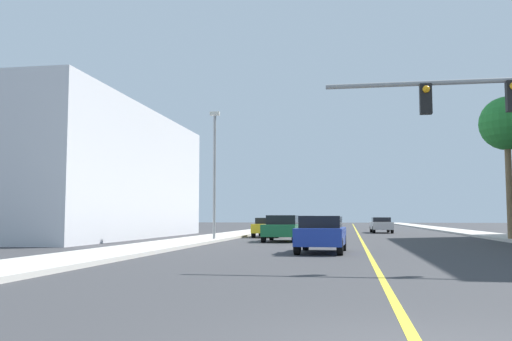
{
  "coord_description": "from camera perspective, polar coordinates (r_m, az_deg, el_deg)",
  "views": [
    {
      "loc": [
        -0.72,
        -5.81,
        1.4
      ],
      "look_at": [
        -4.7,
        17.84,
        3.43
      ],
      "focal_mm": 38.75,
      "sensor_mm": 36.0,
      "label": 1
    }
  ],
  "objects": [
    {
      "name": "car_blue",
      "position": [
        22.11,
        6.77,
        -6.49
      ],
      "size": [
        1.92,
        4.02,
        1.45
      ],
      "rotation": [
        0.0,
        0.0,
        -0.03
      ],
      "color": "#1E389E",
      "rests_on": "ground"
    },
    {
      "name": "sidewalk_right",
      "position": [
        48.9,
        21.68,
        -6.05
      ],
      "size": [
        2.97,
        168.0,
        0.15
      ],
      "primitive_type": "cube",
      "color": "beige",
      "rests_on": "ground"
    },
    {
      "name": "building_left_near",
      "position": [
        41.79,
        -22.04,
        -0.48
      ],
      "size": [
        17.7,
        23.21,
        8.64
      ],
      "primitive_type": "cube",
      "color": "silver",
      "rests_on": "ground"
    },
    {
      "name": "street_lamp",
      "position": [
        32.42,
        -4.31,
        0.3
      ],
      "size": [
        0.56,
        0.28,
        7.46
      ],
      "color": "gray",
      "rests_on": "sidewalk_left"
    },
    {
      "name": "ground",
      "position": [
        47.84,
        10.48,
        -6.44
      ],
      "size": [
        192.0,
        192.0,
        0.0
      ],
      "primitive_type": "plane",
      "color": "#38383A"
    },
    {
      "name": "car_white",
      "position": [
        44.67,
        5.0,
        -5.61
      ],
      "size": [
        1.98,
        4.32,
        1.51
      ],
      "rotation": [
        0.0,
        0.0,
        0.01
      ],
      "color": "white",
      "rests_on": "ground"
    },
    {
      "name": "lane_marking_center",
      "position": [
        47.84,
        10.48,
        -6.43
      ],
      "size": [
        0.16,
        144.0,
        0.01
      ],
      "primitive_type": "cube",
      "color": "yellow",
      "rests_on": "ground"
    },
    {
      "name": "car_yellow",
      "position": [
        39.13,
        1.3,
        -5.83
      ],
      "size": [
        1.86,
        4.32,
        1.36
      ],
      "rotation": [
        0.0,
        0.0,
        3.15
      ],
      "color": "gold",
      "rests_on": "ground"
    },
    {
      "name": "car_green",
      "position": [
        32.25,
        2.73,
        -5.96
      ],
      "size": [
        1.94,
        4.31,
        1.51
      ],
      "rotation": [
        0.0,
        0.0,
        -0.0
      ],
      "color": "#196638",
      "rests_on": "ground"
    },
    {
      "name": "sidewalk_left",
      "position": [
        48.62,
        -0.8,
        -6.4
      ],
      "size": [
        2.97,
        168.0,
        0.15
      ],
      "primitive_type": "cube",
      "color": "beige",
      "rests_on": "ground"
    },
    {
      "name": "car_silver",
      "position": [
        50.77,
        12.8,
        -5.48
      ],
      "size": [
        1.88,
        4.44,
        1.38
      ],
      "rotation": [
        0.0,
        0.0,
        0.03
      ],
      "color": "#BCBCC1",
      "rests_on": "ground"
    },
    {
      "name": "palm_far",
      "position": [
        36.04,
        24.47,
        4.3
      ],
      "size": [
        3.17,
        3.17,
        8.39
      ],
      "color": "brown",
      "rests_on": "sidewalk_right"
    }
  ]
}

